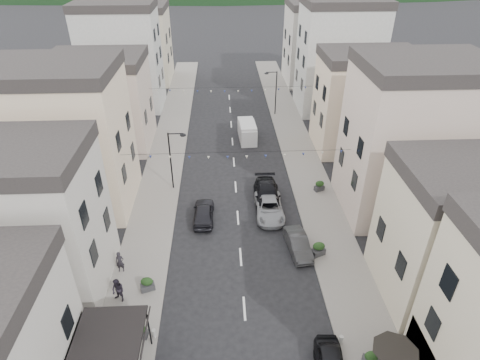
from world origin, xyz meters
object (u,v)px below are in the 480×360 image
object	(u,v)px
pedestrian_a	(120,262)
parked_car_c	(269,208)
parked_car_d	(267,195)
pedestrian_b	(118,290)
parked_car_b	(298,244)
delivery_van	(247,131)
parked_car_e	(204,213)

from	to	relation	value
pedestrian_a	parked_car_c	bearing A→B (deg)	28.11
parked_car_d	pedestrian_a	world-z (taller)	pedestrian_a
pedestrian_b	parked_car_b	bearing A→B (deg)	48.88
parked_car_d	delivery_van	bearing A→B (deg)	94.99
parked_car_c	parked_car_d	size ratio (longest dim) A/B	0.92
parked_car_b	parked_car_d	bearing A→B (deg)	98.08
delivery_van	pedestrian_b	bearing A→B (deg)	-115.58
parked_car_e	pedestrian_a	world-z (taller)	pedestrian_a
delivery_van	parked_car_c	bearing A→B (deg)	-89.20
pedestrian_b	parked_car_e	bearing A→B (deg)	88.13
pedestrian_a	delivery_van	bearing A→B (deg)	62.64
parked_car_e	delivery_van	world-z (taller)	delivery_van
parked_car_b	delivery_van	distance (m)	20.21
parked_car_c	parked_car_b	bearing A→B (deg)	-69.61
parked_car_e	delivery_van	distance (m)	16.38
parked_car_c	pedestrian_a	size ratio (longest dim) A/B	3.02
parked_car_b	pedestrian_b	xyz separation A→B (m)	(-12.96, -4.52, 0.39)
parked_car_c	delivery_van	xyz separation A→B (m)	(-1.00, 15.18, 0.39)
parked_car_e	pedestrian_b	distance (m)	10.41
parked_car_c	parked_car_d	xyz separation A→B (m)	(0.00, 1.76, 0.10)
pedestrian_a	parked_car_e	bearing A→B (deg)	44.59
parked_car_b	pedestrian_a	world-z (taller)	pedestrian_a
pedestrian_b	pedestrian_a	bearing A→B (deg)	128.91
parked_car_c	delivery_van	world-z (taller)	delivery_van
parked_car_c	parked_car_e	bearing A→B (deg)	-174.50
parked_car_c	pedestrian_b	size ratio (longest dim) A/B	2.78
delivery_van	parked_car_d	bearing A→B (deg)	-88.71
parked_car_c	parked_car_d	bearing A→B (deg)	90.66
parked_car_e	delivery_van	bearing A→B (deg)	-105.89
pedestrian_a	pedestrian_b	size ratio (longest dim) A/B	0.92
delivery_van	pedestrian_a	xyz separation A→B (m)	(-10.68, -21.73, -0.13)
parked_car_b	parked_car_e	size ratio (longest dim) A/B	0.94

